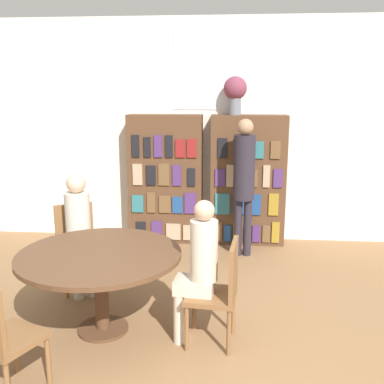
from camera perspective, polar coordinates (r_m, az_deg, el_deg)
wall_back at (r=6.18m, az=1.98°, el=7.71°), size 6.40×0.07×3.00m
bookshelf_left at (r=6.14m, az=-3.36°, el=1.63°), size 0.99×0.34×1.74m
bookshelf_right at (r=6.08m, az=7.09°, el=1.43°), size 0.99×0.34×1.74m
flower_vase at (r=5.96m, az=5.51°, el=12.64°), size 0.30×0.30×0.49m
reading_table at (r=3.93m, az=-11.60°, el=-8.88°), size 1.39×1.39×0.72m
chair_left_side at (r=4.93m, az=-14.41°, el=-6.16°), size 0.55×0.55×0.88m
chair_far_side at (r=3.74m, az=3.64°, el=-12.08°), size 0.44×0.44×0.88m
seated_reader_left at (r=4.70m, az=-14.13°, el=-4.36°), size 0.38×0.40×1.24m
seated_reader_right at (r=3.69m, az=0.74°, el=-9.32°), size 0.36×0.26×1.22m
librarian_standing at (r=5.55m, az=6.64°, el=2.17°), size 0.26×0.53×1.72m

